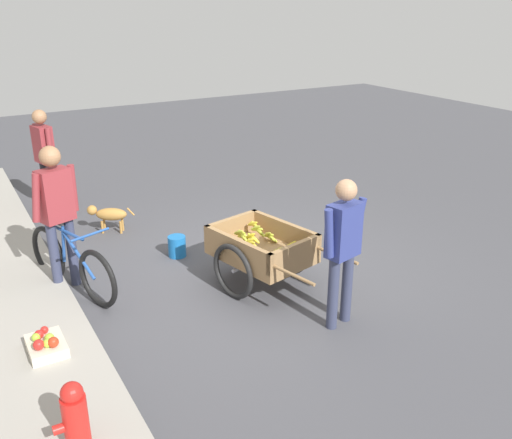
{
  "coord_description": "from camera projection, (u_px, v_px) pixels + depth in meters",
  "views": [
    {
      "loc": [
        -5.27,
        3.02,
        3.12
      ],
      "look_at": [
        -0.12,
        0.02,
        0.75
      ],
      "focal_mm": 39.07,
      "sensor_mm": 36.0,
      "label": 1
    }
  ],
  "objects": [
    {
      "name": "bystander_person",
      "position": [
        44.0,
        152.0,
        8.46
      ],
      "size": [
        0.51,
        0.28,
        1.6
      ],
      "color": "black",
      "rests_on": "ground"
    },
    {
      "name": "dog",
      "position": [
        109.0,
        214.0,
        7.91
      ],
      "size": [
        0.4,
        0.59,
        0.4
      ],
      "color": "#AD7A38",
      "rests_on": "ground"
    },
    {
      "name": "ground_plane",
      "position": [
        253.0,
        273.0,
        6.8
      ],
      "size": [
        24.0,
        24.0,
        0.0
      ],
      "primitive_type": "plane",
      "color": "#47474C"
    },
    {
      "name": "apple_crate",
      "position": [
        47.0,
        350.0,
        5.09
      ],
      "size": [
        0.44,
        0.32,
        0.32
      ],
      "color": "beige",
      "rests_on": "ground"
    },
    {
      "name": "fire_hydrant",
      "position": [
        76.0,
        422.0,
        3.93
      ],
      "size": [
        0.25,
        0.25,
        0.67
      ],
      "color": "red",
      "rests_on": "ground"
    },
    {
      "name": "vendor_person",
      "position": [
        343.0,
        241.0,
        5.41
      ],
      "size": [
        0.27,
        0.57,
        1.55
      ],
      "color": "#333851",
      "rests_on": "ground"
    },
    {
      "name": "bicycle",
      "position": [
        72.0,
        264.0,
        6.25
      ],
      "size": [
        1.59,
        0.67,
        0.85
      ],
      "color": "black",
      "rests_on": "ground"
    },
    {
      "name": "plastic_bucket",
      "position": [
        177.0,
        246.0,
        7.21
      ],
      "size": [
        0.23,
        0.23,
        0.27
      ],
      "primitive_type": "cylinder",
      "color": "#1966B2",
      "rests_on": "ground"
    },
    {
      "name": "fruit_cart",
      "position": [
        262.0,
        250.0,
        6.37
      ],
      "size": [
        1.78,
        1.12,
        0.73
      ],
      "color": "#937047",
      "rests_on": "ground"
    },
    {
      "name": "cyclist_person",
      "position": [
        57.0,
        205.0,
        6.1
      ],
      "size": [
        0.3,
        0.53,
        1.68
      ],
      "color": "#333851",
      "rests_on": "ground"
    }
  ]
}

